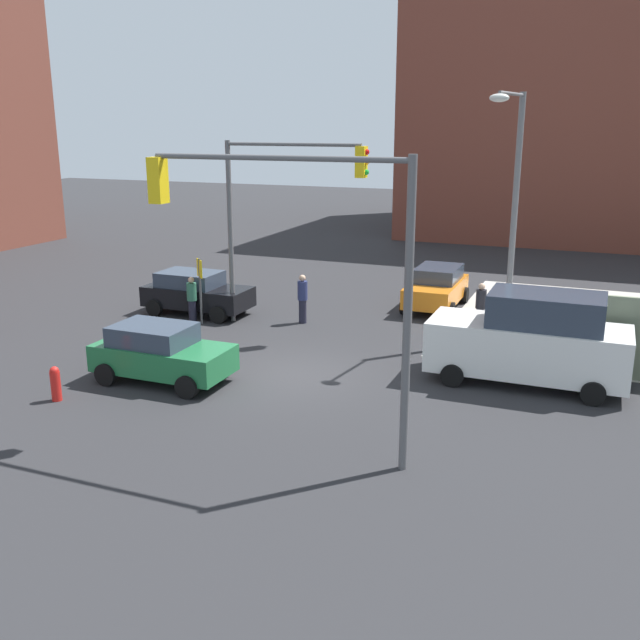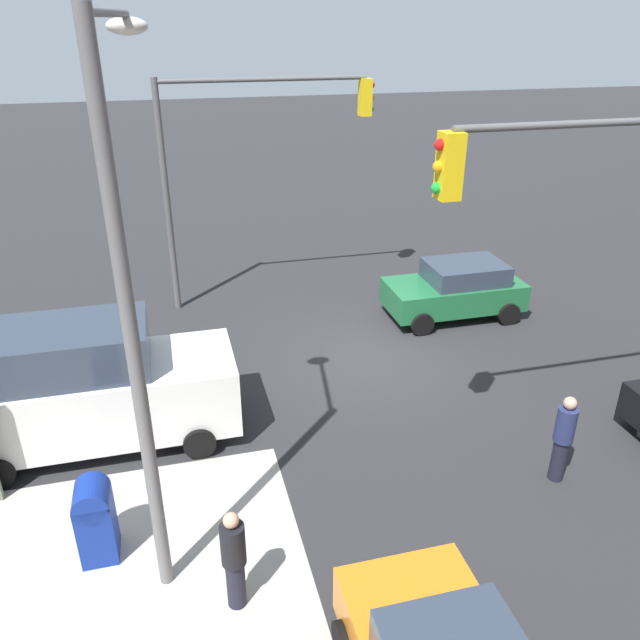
# 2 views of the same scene
# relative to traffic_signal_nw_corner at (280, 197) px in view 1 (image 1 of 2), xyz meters

# --- Properties ---
(ground_plane) EXTENTS (120.00, 120.00, 0.00)m
(ground_plane) POSITION_rel_traffic_signal_nw_corner_xyz_m (2.50, -4.50, -4.62)
(ground_plane) COLOR #28282B
(sidewalk_corner) EXTENTS (12.00, 12.00, 0.01)m
(sidewalk_corner) POSITION_rel_traffic_signal_nw_corner_xyz_m (11.50, 4.50, -4.61)
(sidewalk_corner) COLOR #ADA89E
(sidewalk_corner) RESTS_ON ground
(traffic_signal_nw_corner) EXTENTS (5.27, 0.36, 6.50)m
(traffic_signal_nw_corner) POSITION_rel_traffic_signal_nw_corner_xyz_m (0.00, 0.00, 0.00)
(traffic_signal_nw_corner) COLOR #59595B
(traffic_signal_nw_corner) RESTS_ON ground
(traffic_signal_se_corner) EXTENTS (6.09, 0.36, 6.50)m
(traffic_signal_se_corner) POSITION_rel_traffic_signal_nw_corner_xyz_m (4.65, -9.00, 0.05)
(traffic_signal_se_corner) COLOR #59595B
(traffic_signal_se_corner) RESTS_ON ground
(street_lamp_corner) EXTENTS (0.74, 2.65, 8.00)m
(street_lamp_corner) POSITION_rel_traffic_signal_nw_corner_xyz_m (7.64, 0.93, 0.08)
(street_lamp_corner) COLOR slate
(street_lamp_corner) RESTS_ON ground
(warning_sign_two_way) EXTENTS (0.48, 0.48, 2.40)m
(warning_sign_two_way) POSITION_rel_traffic_signal_nw_corner_xyz_m (-2.90, -0.74, -2.98)
(warning_sign_two_way) COLOR #4C4C4C
(warning_sign_two_way) RESTS_ON ground
(mailbox_blue) EXTENTS (0.56, 0.64, 1.43)m
(mailbox_blue) POSITION_rel_traffic_signal_nw_corner_xyz_m (8.70, 0.50, -3.85)
(mailbox_blue) COLOR navy
(mailbox_blue) RESTS_ON ground
(fire_hydrant) EXTENTS (0.26, 0.26, 0.94)m
(fire_hydrant) POSITION_rel_traffic_signal_nw_corner_xyz_m (-2.50, -8.70, -4.13)
(fire_hydrant) COLOR red
(fire_hydrant) RESTS_ON ground
(hatchback_green) EXTENTS (3.86, 2.02, 1.62)m
(hatchback_green) POSITION_rel_traffic_signal_nw_corner_xyz_m (-0.78, -6.39, -3.78)
(hatchback_green) COLOR #1E6638
(hatchback_green) RESTS_ON ground
(sedan_black) EXTENTS (4.06, 2.02, 1.62)m
(sedan_black) POSITION_rel_traffic_signal_nw_corner_xyz_m (-3.80, 0.39, -3.78)
(sedan_black) COLOR black
(sedan_black) RESTS_ON ground
(coupe_orange) EXTENTS (2.02, 3.95, 1.62)m
(coupe_orange) POSITION_rel_traffic_signal_nw_corner_xyz_m (4.51, 4.71, -3.78)
(coupe_orange) COLOR orange
(coupe_orange) RESTS_ON ground
(van_white_delivery) EXTENTS (5.40, 2.32, 2.62)m
(van_white_delivery) POSITION_rel_traffic_signal_nw_corner_xyz_m (8.88, -2.70, -3.34)
(van_white_delivery) COLOR white
(van_white_delivery) RESTS_ON ground
(pedestrian_crossing) EXTENTS (0.36, 0.36, 1.80)m
(pedestrian_crossing) POSITION_rel_traffic_signal_nw_corner_xyz_m (0.50, 0.70, -3.68)
(pedestrian_crossing) COLOR navy
(pedestrian_crossing) RESTS_ON ground
(pedestrian_waiting) EXTENTS (0.36, 0.36, 1.73)m
(pedestrian_waiting) POSITION_rel_traffic_signal_nw_corner_xyz_m (6.70, 2.00, -3.72)
(pedestrian_waiting) COLOR black
(pedestrian_waiting) RESTS_ON ground
(pedestrian_walking_north) EXTENTS (0.36, 0.36, 1.69)m
(pedestrian_walking_north) POSITION_rel_traffic_signal_nw_corner_xyz_m (-3.30, -0.70, -3.74)
(pedestrian_walking_north) COLOR #2D664C
(pedestrian_walking_north) RESTS_ON ground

